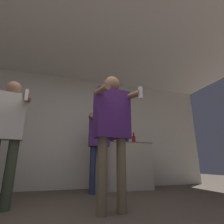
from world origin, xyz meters
name	(u,v)px	position (x,y,z in m)	size (l,w,h in m)	color
wall_back	(71,129)	(0.00, 2.68, 1.27)	(7.00, 0.06, 2.55)	beige
ceiling_slab	(82,45)	(0.00, 1.32, 2.57)	(7.00, 3.17, 0.05)	silver
counter	(121,165)	(1.10, 2.35, 0.48)	(1.28, 0.63, 0.97)	#BCB29E
bottle_short_whiskey	(106,138)	(0.73, 2.27, 1.06)	(0.08, 0.08, 0.26)	silver
bottle_amber_bourbon	(134,139)	(1.39, 2.27, 1.06)	(0.08, 0.08, 0.27)	maroon
bottle_dark_rum	(100,138)	(0.59, 2.27, 1.06)	(0.09, 0.09, 0.25)	maroon
bottle_clear_vodka	(112,136)	(0.86, 2.27, 1.10)	(0.09, 0.09, 0.35)	#194723
bottle_red_label	(127,139)	(1.22, 2.27, 1.06)	(0.08, 0.08, 0.27)	#194723
person_woman_foreground	(112,124)	(0.35, 0.62, 1.00)	(0.52, 0.50, 1.64)	#75664C
person_man_side	(7,128)	(-0.90, 1.11, 0.97)	(0.51, 0.56, 1.62)	#38422D
person_spectator_back	(99,137)	(0.50, 1.94, 1.03)	(0.48, 0.51, 1.68)	navy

